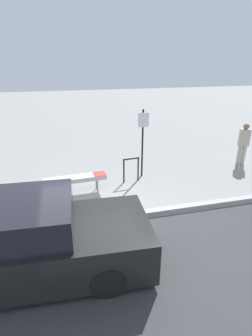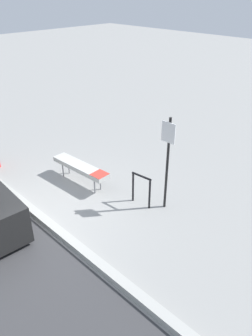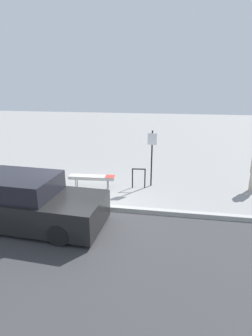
{
  "view_description": "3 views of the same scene",
  "coord_description": "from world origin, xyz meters",
  "px_view_note": "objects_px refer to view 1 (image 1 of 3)",
  "views": [
    {
      "loc": [
        -0.59,
        -5.51,
        3.77
      ],
      "look_at": [
        0.95,
        0.57,
        1.15
      ],
      "focal_mm": 28.0,
      "sensor_mm": 36.0,
      "label": 1
    },
    {
      "loc": [
        5.91,
        -2.85,
        4.76
      ],
      "look_at": [
        1.09,
        1.97,
        0.9
      ],
      "focal_mm": 35.0,
      "sensor_mm": 36.0,
      "label": 2
    },
    {
      "loc": [
        2.64,
        -7.76,
        4.04
      ],
      "look_at": [
        1.14,
        1.17,
        1.12
      ],
      "focal_mm": 28.0,
      "sensor_mm": 36.0,
      "label": 3
    }
  ],
  "objects_px": {
    "bench": "(76,179)",
    "pedestrian": "(243,143)",
    "bike_rack": "(131,167)",
    "parked_car_near": "(20,243)",
    "sign_post": "(143,138)"
  },
  "relations": [
    {
      "from": "bench",
      "to": "pedestrian",
      "type": "distance_m",
      "value": 6.37
    },
    {
      "from": "pedestrian",
      "to": "parked_car_near",
      "type": "relative_size",
      "value": 0.33
    },
    {
      "from": "bike_rack",
      "to": "parked_car_near",
      "type": "distance_m",
      "value": 4.53
    },
    {
      "from": "bench",
      "to": "pedestrian",
      "type": "bearing_deg",
      "value": 4.4
    },
    {
      "from": "bike_rack",
      "to": "pedestrian",
      "type": "distance_m",
      "value": 4.51
    },
    {
      "from": "bike_rack",
      "to": "parked_car_near",
      "type": "bearing_deg",
      "value": -131.8
    },
    {
      "from": "sign_post",
      "to": "bench",
      "type": "bearing_deg",
      "value": -162.27
    },
    {
      "from": "sign_post",
      "to": "parked_car_near",
      "type": "xyz_separation_m",
      "value": [
        -3.49,
        -3.69,
        -0.7
      ]
    },
    {
      "from": "bike_rack",
      "to": "pedestrian",
      "type": "height_order",
      "value": "pedestrian"
    },
    {
      "from": "bike_rack",
      "to": "parked_car_near",
      "type": "height_order",
      "value": "parked_car_near"
    },
    {
      "from": "bike_rack",
      "to": "sign_post",
      "type": "relative_size",
      "value": 0.36
    },
    {
      "from": "pedestrian",
      "to": "parked_car_near",
      "type": "bearing_deg",
      "value": 47.51
    },
    {
      "from": "sign_post",
      "to": "pedestrian",
      "type": "distance_m",
      "value": 4.04
    },
    {
      "from": "sign_post",
      "to": "pedestrian",
      "type": "xyz_separation_m",
      "value": [
        4.0,
        0.12,
        -0.53
      ]
    },
    {
      "from": "bench",
      "to": "parked_car_near",
      "type": "bearing_deg",
      "value": -115.32
    }
  ]
}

